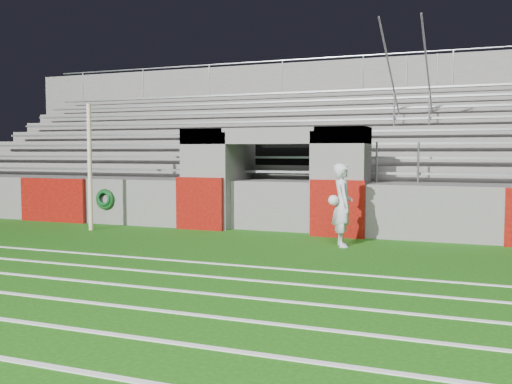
% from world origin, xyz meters
% --- Properties ---
extents(ground, '(90.00, 90.00, 0.00)m').
position_xyz_m(ground, '(0.00, 0.00, 0.00)').
color(ground, '#18510D').
rests_on(ground, ground).
extents(field_post, '(0.11, 0.11, 3.22)m').
position_xyz_m(field_post, '(-4.39, 1.90, 1.61)').
color(field_post, beige).
rests_on(field_post, ground).
extents(field_markings, '(28.00, 8.09, 0.01)m').
position_xyz_m(field_markings, '(0.00, -5.00, 0.01)').
color(field_markings, white).
rests_on(field_markings, ground).
extents(stadium_structure, '(26.00, 8.48, 5.42)m').
position_xyz_m(stadium_structure, '(0.00, 7.97, 1.49)').
color(stadium_structure, '#5D5A58').
rests_on(stadium_structure, ground).
extents(goalkeeper_with_ball, '(0.63, 0.76, 1.77)m').
position_xyz_m(goalkeeper_with_ball, '(2.20, 1.70, 0.89)').
color(goalkeeper_with_ball, silver).
rests_on(goalkeeper_with_ball, ground).
extents(hose_coil, '(0.57, 0.14, 0.57)m').
position_xyz_m(hose_coil, '(-4.72, 2.93, 0.71)').
color(hose_coil, '#0C3E11').
rests_on(hose_coil, ground).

